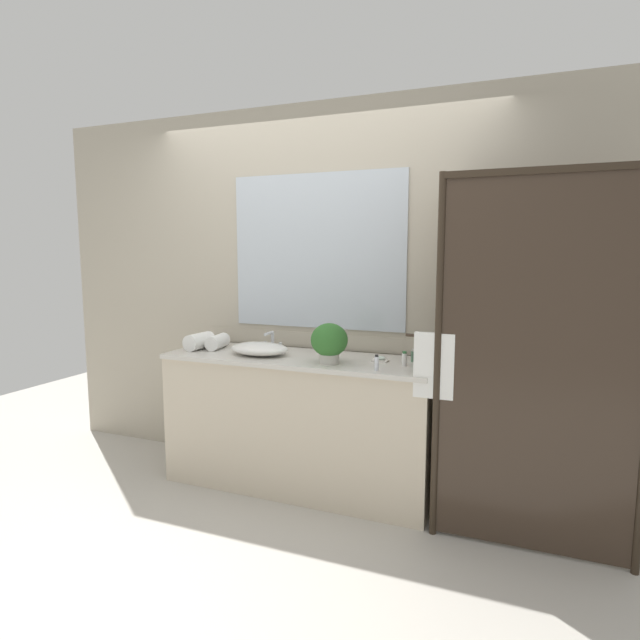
# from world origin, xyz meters

# --- Properties ---
(ground_plane) EXTENTS (8.00, 8.00, 0.00)m
(ground_plane) POSITION_xyz_m (0.00, 0.00, 0.00)
(ground_plane) COLOR #B7B2A8
(wall_back_with_mirror) EXTENTS (4.40, 0.06, 2.60)m
(wall_back_with_mirror) POSITION_xyz_m (0.00, 0.34, 1.31)
(wall_back_with_mirror) COLOR #B2A893
(wall_back_with_mirror) RESTS_ON ground_plane
(vanity_cabinet) EXTENTS (1.80, 0.58, 0.90)m
(vanity_cabinet) POSITION_xyz_m (0.00, 0.01, 0.45)
(vanity_cabinet) COLOR beige
(vanity_cabinet) RESTS_ON ground_plane
(shower_enclosure) EXTENTS (1.20, 0.59, 2.00)m
(shower_enclosure) POSITION_xyz_m (1.27, -0.19, 1.03)
(shower_enclosure) COLOR #2D2319
(shower_enclosure) RESTS_ON ground_plane
(sink_basin) EXTENTS (0.40, 0.28, 0.08)m
(sink_basin) POSITION_xyz_m (-0.26, -0.05, 0.94)
(sink_basin) COLOR white
(sink_basin) RESTS_ON vanity_cabinet
(faucet) EXTENTS (0.17, 0.13, 0.14)m
(faucet) POSITION_xyz_m (-0.26, 0.13, 0.94)
(faucet) COLOR silver
(faucet) RESTS_ON vanity_cabinet
(potted_plant) EXTENTS (0.23, 0.23, 0.25)m
(potted_plant) POSITION_xyz_m (0.26, -0.13, 1.04)
(potted_plant) COLOR beige
(potted_plant) RESTS_ON vanity_cabinet
(soap_dish) EXTENTS (0.10, 0.07, 0.04)m
(soap_dish) POSITION_xyz_m (0.54, 0.04, 0.91)
(soap_dish) COLOR silver
(soap_dish) RESTS_ON vanity_cabinet
(amenity_bottle_shampoo) EXTENTS (0.03, 0.03, 0.09)m
(amenity_bottle_shampoo) POSITION_xyz_m (0.71, -0.02, 0.94)
(amenity_bottle_shampoo) COLOR white
(amenity_bottle_shampoo) RESTS_ON vanity_cabinet
(amenity_bottle_lotion) EXTENTS (0.03, 0.03, 0.08)m
(amenity_bottle_lotion) POSITION_xyz_m (0.74, 0.12, 0.94)
(amenity_bottle_lotion) COLOR #4C7056
(amenity_bottle_lotion) RESTS_ON vanity_cabinet
(amenity_bottle_conditioner) EXTENTS (0.03, 0.03, 0.09)m
(amenity_bottle_conditioner) POSITION_xyz_m (0.59, -0.20, 0.94)
(amenity_bottle_conditioner) COLOR silver
(amenity_bottle_conditioner) RESTS_ON vanity_cabinet
(rolled_towel_near_edge) EXTENTS (0.13, 0.23, 0.12)m
(rolled_towel_near_edge) POSITION_xyz_m (-0.76, -0.03, 0.96)
(rolled_towel_near_edge) COLOR white
(rolled_towel_near_edge) RESTS_ON vanity_cabinet
(rolled_towel_middle) EXTENTS (0.13, 0.23, 0.10)m
(rolled_towel_middle) POSITION_xyz_m (-0.65, 0.03, 0.95)
(rolled_towel_middle) COLOR white
(rolled_towel_middle) RESTS_ON vanity_cabinet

